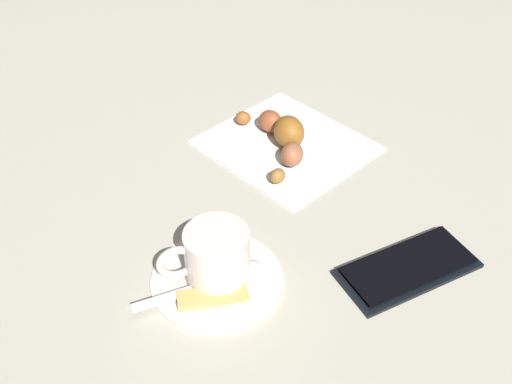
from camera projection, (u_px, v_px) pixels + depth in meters
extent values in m
plane|color=#AEAA97|center=(272.00, 203.00, 0.70)|extent=(1.80, 1.80, 0.00)
cylinder|color=silver|center=(217.00, 278.00, 0.61)|extent=(0.13, 0.13, 0.01)
cylinder|color=silver|center=(217.00, 255.00, 0.59)|extent=(0.06, 0.06, 0.06)
cylinder|color=black|center=(217.00, 244.00, 0.58)|extent=(0.05, 0.05, 0.00)
torus|color=silver|center=(177.00, 263.00, 0.58)|extent=(0.04, 0.03, 0.04)
cube|color=silver|center=(183.00, 289.00, 0.59)|extent=(0.09, 0.07, 0.00)
ellipsoid|color=silver|center=(248.00, 268.00, 0.61)|extent=(0.03, 0.03, 0.01)
cube|color=tan|center=(213.00, 296.00, 0.58)|extent=(0.06, 0.06, 0.01)
cube|color=white|center=(286.00, 144.00, 0.79)|extent=(0.22, 0.23, 0.00)
ellipsoid|color=brown|center=(278.00, 176.00, 0.72)|extent=(0.02, 0.02, 0.02)
ellipsoid|color=brown|center=(292.00, 154.00, 0.74)|extent=(0.04, 0.04, 0.03)
ellipsoid|color=brown|center=(289.00, 132.00, 0.77)|extent=(0.06, 0.06, 0.04)
ellipsoid|color=brown|center=(270.00, 121.00, 0.80)|extent=(0.03, 0.04, 0.03)
ellipsoid|color=brown|center=(243.00, 118.00, 0.82)|extent=(0.02, 0.03, 0.02)
cube|color=black|center=(408.00, 268.00, 0.62)|extent=(0.16, 0.13, 0.01)
cube|color=black|center=(409.00, 264.00, 0.62)|extent=(0.14, 0.12, 0.00)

